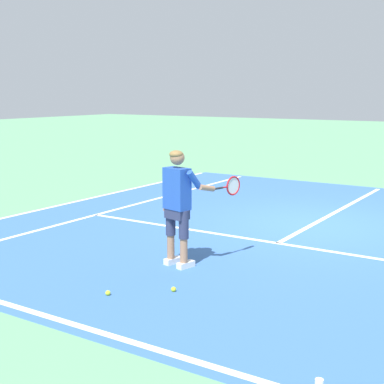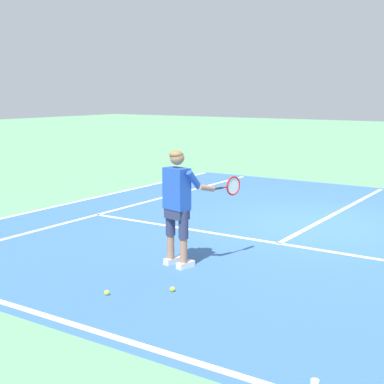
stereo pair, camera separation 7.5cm
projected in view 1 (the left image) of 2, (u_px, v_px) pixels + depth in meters
name	position (u px, v px, depth m)	size (l,w,h in m)	color
ground_plane	(313.00, 225.00, 10.82)	(80.00, 80.00, 0.00)	#609E70
court_inner_surface	(301.00, 231.00, 10.34)	(10.98, 11.12, 0.00)	#3866A8
line_baseline	(108.00, 335.00, 5.90)	(10.98, 0.10, 0.01)	white
line_service	(278.00, 243.00, 9.48)	(8.23, 0.10, 0.01)	white
line_centre_service	(339.00, 210.00, 12.13)	(0.10, 6.40, 0.01)	white
line_singles_left	(128.00, 206.00, 12.53)	(0.10, 10.72, 0.01)	white
line_doubles_left	(83.00, 200.00, 13.27)	(0.10, 10.72, 0.01)	white
tennis_player	(179.00, 200.00, 8.08)	(0.83, 1.06, 1.71)	white
tennis_ball_near_feet	(174.00, 289.00, 7.18)	(0.07, 0.07, 0.07)	#CCE02D
tennis_ball_by_baseline	(108.00, 293.00, 7.05)	(0.07, 0.07, 0.07)	#CCE02D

